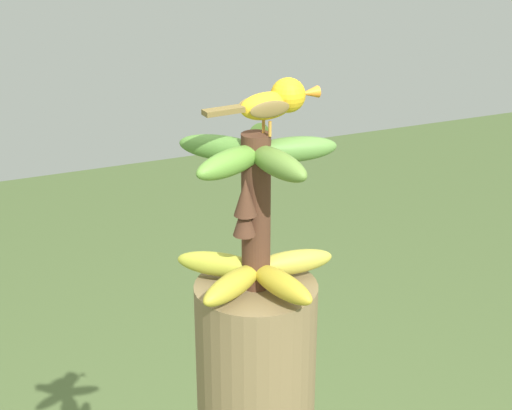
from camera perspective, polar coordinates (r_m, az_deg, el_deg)
banana_bunch at (r=1.29m, az=-0.04°, el=-0.52°), size 0.26×0.27×0.26m
perched_bird at (r=1.24m, az=1.47°, el=7.28°), size 0.20×0.06×0.08m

